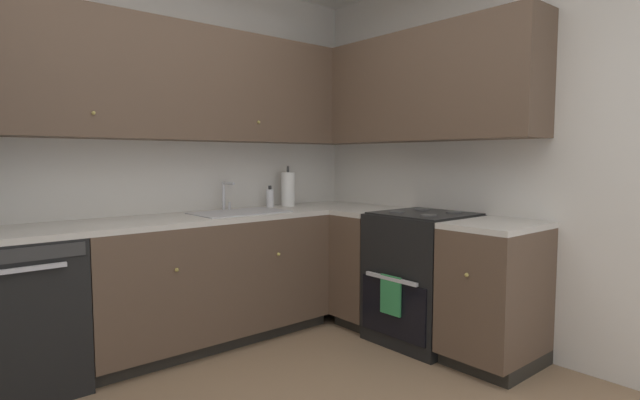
{
  "coord_description": "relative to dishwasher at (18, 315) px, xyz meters",
  "views": [
    {
      "loc": [
        -1.19,
        -1.62,
        1.28
      ],
      "look_at": [
        0.96,
        0.92,
        1.0
      ],
      "focal_mm": 27.85,
      "sensor_mm": 36.0,
      "label": 1
    }
  ],
  "objects": [
    {
      "name": "lower_cabinets_right",
      "position": [
        2.3,
        -1.08,
        0.0
      ],
      "size": [
        0.62,
        1.44,
        0.86
      ],
      "color": "brown",
      "rests_on": "ground_plane"
    },
    {
      "name": "lower_cabinets_back",
      "position": [
        1.15,
        0.0,
        0.0
      ],
      "size": [
        1.7,
        0.62,
        0.86
      ],
      "color": "brown",
      "rests_on": "ground_plane"
    },
    {
      "name": "oven_range",
      "position": [
        2.32,
        -0.95,
        0.02
      ],
      "size": [
        0.68,
        0.62,
        1.04
      ],
      "color": "black",
      "rests_on": "ground_plane"
    },
    {
      "name": "faucet",
      "position": [
        1.39,
        0.18,
        0.59
      ],
      "size": [
        0.07,
        0.16,
        0.22
      ],
      "color": "silver",
      "rests_on": "countertop_back"
    },
    {
      "name": "paper_towel_roll",
      "position": [
        1.96,
        0.16,
        0.6
      ],
      "size": [
        0.11,
        0.11,
        0.34
      ],
      "color": "white",
      "rests_on": "countertop_back"
    },
    {
      "name": "soap_bottle",
      "position": [
        1.8,
        0.18,
        0.54
      ],
      "size": [
        0.06,
        0.06,
        0.17
      ],
      "color": "silver",
      "rests_on": "countertop_back"
    },
    {
      "name": "upper_cabinets_back",
      "position": [
        0.99,
        0.14,
        1.36
      ],
      "size": [
        2.58,
        0.34,
        0.77
      ],
      "color": "brown"
    },
    {
      "name": "dishwasher",
      "position": [
        0.0,
        0.0,
        0.0
      ],
      "size": [
        0.6,
        0.63,
        0.86
      ],
      "color": "black",
      "rests_on": "ground_plane"
    },
    {
      "name": "countertop_back",
      "position": [
        1.15,
        0.0,
        0.45
      ],
      "size": [
        2.9,
        0.6,
        0.03
      ],
      "primitive_type": "cube",
      "color": "beige",
      "rests_on": "lower_cabinets_back"
    },
    {
      "name": "sink",
      "position": [
        1.39,
        -0.03,
        0.42
      ],
      "size": [
        0.65,
        0.4,
        0.1
      ],
      "color": "#B7B7BC",
      "rests_on": "countertop_back"
    },
    {
      "name": "countertop_right",
      "position": [
        2.3,
        -1.08,
        0.45
      ],
      "size": [
        0.6,
        1.44,
        0.03
      ],
      "color": "beige",
      "rests_on": "lower_cabinets_right"
    },
    {
      "name": "wall_back",
      "position": [
        0.74,
        0.33,
        0.88
      ],
      "size": [
        3.83,
        0.05,
        2.61
      ],
      "primitive_type": "cube",
      "color": "silver",
      "rests_on": "ground_plane"
    },
    {
      "name": "upper_cabinets_right",
      "position": [
        2.44,
        -0.7,
        1.36
      ],
      "size": [
        0.32,
        1.99,
        0.77
      ],
      "color": "brown"
    },
    {
      "name": "wall_right",
      "position": [
        2.63,
        -1.47,
        0.88
      ],
      "size": [
        0.05,
        3.64,
        2.61
      ],
      "primitive_type": "cube",
      "color": "silver",
      "rests_on": "ground_plane"
    }
  ]
}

